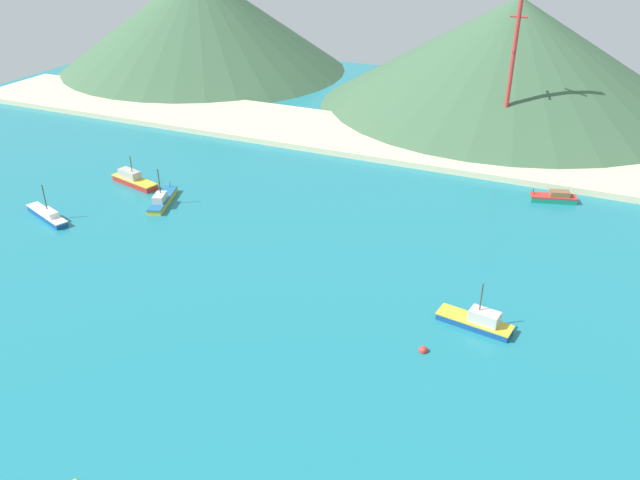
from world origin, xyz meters
TOP-DOWN VIEW (x-y plane):
  - ground at (0.00, 30.00)m, footprint 260.00×280.00m
  - fishing_boat_0 at (-49.62, 62.33)m, footprint 10.45×4.92m
  - fishing_boat_1 at (-53.27, 45.18)m, footprint 10.84×5.55m
  - fishing_boat_3 at (-39.80, 57.60)m, footprint 5.69×10.52m
  - fishing_boat_6 at (16.73, 43.92)m, footprint 9.47×3.98m
  - fishing_boat_7 at (21.13, 85.90)m, footprint 7.98×4.34m
  - buoy_1 at (12.11, 36.59)m, footprint 1.02×1.02m
  - beach_strip at (0.00, 102.96)m, footprint 247.00×24.66m
  - hill_west at (-87.27, 142.84)m, footprint 85.91×85.91m
  - hill_central at (3.62, 139.02)m, footprint 92.01×92.01m
  - radio_tower at (7.95, 109.12)m, footprint 3.20×2.56m

SIDE VIEW (x-z plane):
  - ground at x=0.00m, z-range -0.50..0.00m
  - buoy_1 at x=12.11m, z-range -0.33..0.69m
  - beach_strip at x=0.00m, z-range 0.00..1.20m
  - fishing_boat_1 at x=-53.27m, z-range -2.37..3.74m
  - fishing_boat_3 at x=-39.80m, z-range -2.49..4.00m
  - fishing_boat_7 at x=21.13m, z-range -0.31..1.83m
  - fishing_boat_6 at x=16.73m, z-range -2.20..3.99m
  - fishing_boat_0 at x=-49.62m, z-range -1.79..3.70m
  - hill_central at x=3.62m, z-range 0.00..26.32m
  - hill_west at x=-87.27m, z-range 0.00..29.08m
  - radio_tower at x=7.95m, z-range 0.32..32.36m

